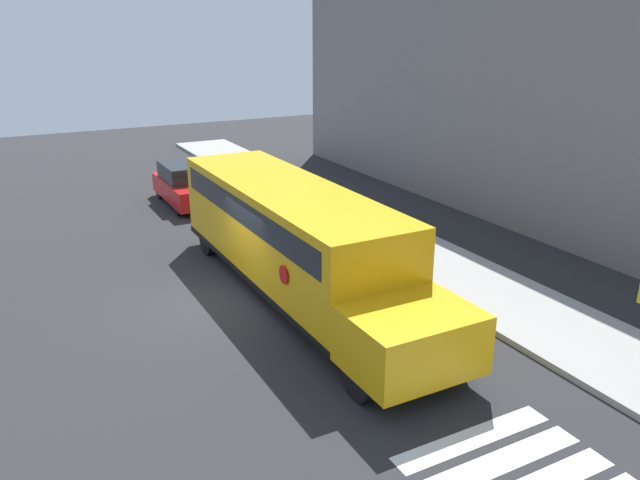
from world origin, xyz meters
The scene contains 5 objects.
ground_plane centered at (0.00, 0.00, 0.00)m, with size 60.00×60.00×0.00m, color #28282B.
sidewalk_strip centered at (0.00, 6.50, 0.07)m, with size 44.00×3.00×0.15m.
building_backdrop centered at (0.00, 13.00, 4.13)m, with size 32.00×4.00×8.27m.
school_bus centered at (0.26, 1.98, 1.66)m, with size 11.33×2.57×2.87m.
parked_car centered at (-9.61, 2.03, 0.78)m, with size 4.09×1.84×1.60m.
Camera 1 is at (14.21, -4.68, 6.90)m, focal length 35.00 mm.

